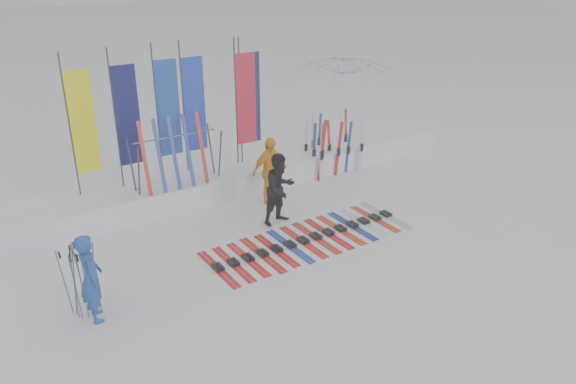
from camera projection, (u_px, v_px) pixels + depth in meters
ground at (324, 269)px, 10.93m from camera, size 120.00×120.00×0.00m
snow_bank at (217, 180)px, 14.34m from camera, size 14.00×1.60×0.60m
person_blue at (91, 278)px, 9.17m from camera, size 0.43×0.61×1.57m
person_black at (280, 189)px, 12.48m from camera, size 0.89×0.74×1.64m
person_yellow at (270, 171)px, 13.44m from camera, size 1.01×0.48×1.67m
tent_canopy at (344, 98)px, 17.84m from camera, size 3.42×3.47×2.75m
ski_row at (310, 238)px, 11.99m from camera, size 4.53×1.67×0.07m
pole_cluster at (82, 279)px, 9.49m from camera, size 0.63×0.71×1.24m
feather_flags at (180, 108)px, 13.33m from camera, size 4.70×0.27×3.20m
ski_rack at (176, 153)px, 13.00m from camera, size 2.04×0.80×1.23m
upright_skis at (329, 146)px, 15.36m from camera, size 1.59×1.07×1.69m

